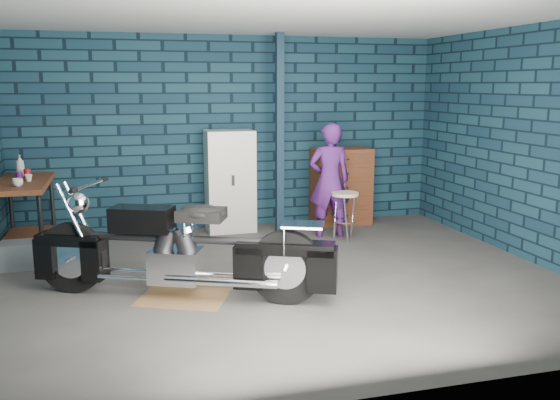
# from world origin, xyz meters

# --- Properties ---
(ground) EXTENTS (6.00, 6.00, 0.00)m
(ground) POSITION_xyz_m (0.00, 0.00, 0.00)
(ground) COLOR #4F4D4A
(ground) RESTS_ON ground
(room_walls) EXTENTS (6.02, 5.01, 2.71)m
(room_walls) POSITION_xyz_m (0.00, 0.55, 1.90)
(room_walls) COLOR #112839
(room_walls) RESTS_ON ground
(support_post) EXTENTS (0.10, 0.10, 2.70)m
(support_post) POSITION_xyz_m (0.55, 1.95, 1.35)
(support_post) COLOR #102333
(support_post) RESTS_ON ground
(workbench) EXTENTS (0.60, 1.40, 0.91)m
(workbench) POSITION_xyz_m (-2.68, 1.64, 0.46)
(workbench) COLOR brown
(workbench) RESTS_ON ground
(drip_mat) EXTENTS (1.00, 0.90, 0.01)m
(drip_mat) POSITION_xyz_m (-1.02, -0.30, 0.00)
(drip_mat) COLOR olive
(drip_mat) RESTS_ON ground
(motorcycle) EXTENTS (2.57, 1.63, 1.11)m
(motorcycle) POSITION_xyz_m (-1.02, -0.30, 0.55)
(motorcycle) COLOR black
(motorcycle) RESTS_ON ground
(person) EXTENTS (0.60, 0.43, 1.53)m
(person) POSITION_xyz_m (1.14, 1.57, 0.77)
(person) COLOR #4F1D6E
(person) RESTS_ON ground
(storage_bin) EXTENTS (0.47, 0.34, 0.29)m
(storage_bin) POSITION_xyz_m (-2.66, 1.14, 0.15)
(storage_bin) COLOR gray
(storage_bin) RESTS_ON ground
(locker) EXTENTS (0.66, 0.47, 1.41)m
(locker) POSITION_xyz_m (-0.09, 2.23, 0.70)
(locker) COLOR silver
(locker) RESTS_ON ground
(tool_chest) EXTENTS (0.84, 0.46, 1.12)m
(tool_chest) POSITION_xyz_m (1.57, 2.23, 0.56)
(tool_chest) COLOR brown
(tool_chest) RESTS_ON ground
(shop_stool) EXTENTS (0.44, 0.44, 0.64)m
(shop_stool) POSITION_xyz_m (1.26, 1.31, 0.32)
(shop_stool) COLOR beige
(shop_stool) RESTS_ON ground
(cup_a) EXTENTS (0.12, 0.12, 0.09)m
(cup_a) POSITION_xyz_m (-2.66, 1.24, 0.96)
(cup_a) COLOR beige
(cup_a) RESTS_ON workbench
(cup_b) EXTENTS (0.11, 0.11, 0.08)m
(cup_b) POSITION_xyz_m (-2.60, 1.60, 0.95)
(cup_b) COLOR beige
(cup_b) RESTS_ON workbench
(mug_purple) EXTENTS (0.10, 0.10, 0.11)m
(mug_purple) POSITION_xyz_m (-2.71, 1.67, 0.96)
(mug_purple) COLOR #55175D
(mug_purple) RESTS_ON workbench
(mug_red) EXTENTS (0.09, 0.09, 0.11)m
(mug_red) POSITION_xyz_m (-2.64, 1.83, 0.97)
(mug_red) COLOR maroon
(mug_red) RESTS_ON workbench
(bottle) EXTENTS (0.14, 0.14, 0.27)m
(bottle) POSITION_xyz_m (-2.74, 2.03, 1.04)
(bottle) COLOR gray
(bottle) RESTS_ON workbench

